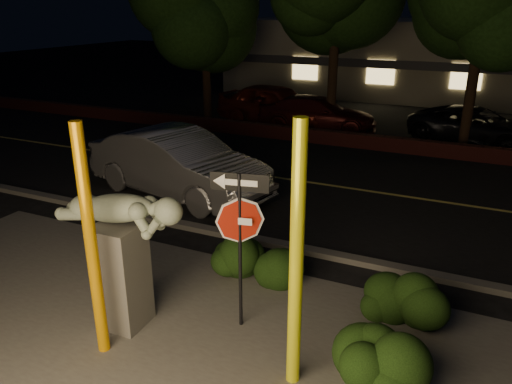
% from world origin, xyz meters
% --- Properties ---
extents(ground, '(90.00, 90.00, 0.00)m').
position_xyz_m(ground, '(0.00, 10.00, 0.00)').
color(ground, black).
rests_on(ground, ground).
extents(patio, '(14.00, 6.00, 0.02)m').
position_xyz_m(patio, '(0.00, -1.00, 0.01)').
color(patio, '#4C4944').
rests_on(patio, ground).
extents(road, '(80.00, 8.00, 0.01)m').
position_xyz_m(road, '(0.00, 7.00, 0.01)').
color(road, black).
rests_on(road, ground).
extents(lane_marking, '(80.00, 0.12, 0.00)m').
position_xyz_m(lane_marking, '(0.00, 7.00, 0.02)').
color(lane_marking, '#B9A74A').
rests_on(lane_marking, road).
extents(curb, '(80.00, 0.25, 0.12)m').
position_xyz_m(curb, '(0.00, 2.90, 0.06)').
color(curb, '#4C4944').
rests_on(curb, ground).
extents(brick_wall, '(40.00, 0.35, 0.50)m').
position_xyz_m(brick_wall, '(0.00, 11.30, 0.25)').
color(brick_wall, '#4B1A18').
rests_on(brick_wall, ground).
extents(parking_lot, '(40.00, 12.00, 0.01)m').
position_xyz_m(parking_lot, '(0.00, 17.00, 0.01)').
color(parking_lot, black).
rests_on(parking_lot, ground).
extents(building, '(22.00, 10.20, 4.00)m').
position_xyz_m(building, '(0.00, 24.99, 2.00)').
color(building, gray).
rests_on(building, ground).
extents(yellow_pole_left, '(0.17, 0.17, 3.41)m').
position_xyz_m(yellow_pole_left, '(-1.54, -1.24, 1.71)').
color(yellow_pole_left, orange).
rests_on(yellow_pole_left, ground).
extents(yellow_pole_right, '(0.18, 0.18, 3.59)m').
position_xyz_m(yellow_pole_right, '(1.20, -0.67, 1.80)').
color(yellow_pole_right, '#FBF719').
rests_on(yellow_pole_right, ground).
extents(signpost, '(0.84, 0.21, 2.53)m').
position_xyz_m(signpost, '(0.01, 0.14, 1.80)').
color(signpost, black).
rests_on(signpost, ground).
extents(sculpture, '(2.13, 0.69, 2.28)m').
position_xyz_m(sculpture, '(-1.62, -0.58, 1.41)').
color(sculpture, '#4C4944').
rests_on(sculpture, ground).
extents(hedge_center, '(2.07, 1.47, 0.98)m').
position_xyz_m(hedge_center, '(-0.43, 1.45, 0.49)').
color(hedge_center, black).
rests_on(hedge_center, ground).
extents(hedge_right, '(1.73, 1.25, 1.02)m').
position_xyz_m(hedge_right, '(2.32, 1.24, 0.51)').
color(hedge_right, black).
rests_on(hedge_right, ground).
extents(hedge_far_right, '(1.65, 1.17, 1.05)m').
position_xyz_m(hedge_far_right, '(2.30, -0.39, 0.53)').
color(hedge_far_right, black).
rests_on(hedge_far_right, ground).
extents(silver_sedan, '(5.47, 2.88, 1.72)m').
position_xyz_m(silver_sedan, '(-4.06, 4.66, 0.86)').
color(silver_sedan, '#B1B0B5').
rests_on(silver_sedan, ground).
extents(parked_car_red, '(5.23, 2.64, 1.71)m').
position_xyz_m(parked_car_red, '(-4.93, 13.37, 0.85)').
color(parked_car_red, maroon).
rests_on(parked_car_red, ground).
extents(parked_car_darkred, '(4.90, 2.45, 1.37)m').
position_xyz_m(parked_car_darkred, '(-3.04, 13.11, 0.68)').
color(parked_car_darkred, '#400F0F').
rests_on(parked_car_darkred, ground).
extents(parked_car_dark, '(5.05, 3.19, 1.30)m').
position_xyz_m(parked_car_dark, '(2.82, 13.69, 0.65)').
color(parked_car_dark, black).
rests_on(parked_car_dark, ground).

